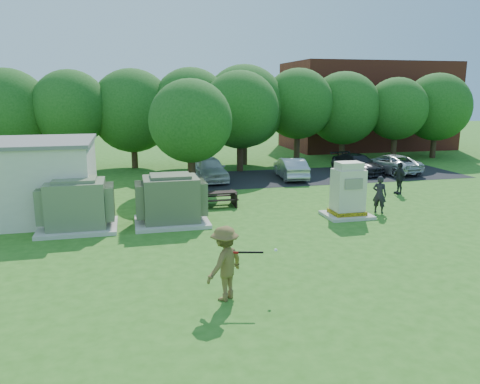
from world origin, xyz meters
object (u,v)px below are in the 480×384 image
object	(u,v)px
transformer_left	(77,206)
transformer_right	(171,201)
generator_cabinet	(348,193)
car_dark	(357,164)
picnic_table	(220,197)
car_white	(209,169)
person_by_generator	(380,194)
batter	(225,263)
person_walking_right	(399,178)
car_silver_b	(390,164)
car_silver_a	(291,168)

from	to	relation	value
transformer_left	transformer_right	xyz separation A→B (m)	(3.70, 0.00, 0.00)
generator_cabinet	car_dark	size ratio (longest dim) A/B	0.55
picnic_table	car_white	bearing A→B (deg)	84.40
transformer_left	person_by_generator	bearing A→B (deg)	-1.94
transformer_right	batter	distance (m)	7.62
transformer_left	car_dark	world-z (taller)	transformer_left
batter	person_walking_right	distance (m)	15.69
generator_cabinet	car_silver_b	bearing A→B (deg)	50.87
transformer_right	car_silver_b	distance (m)	17.74
person_walking_right	car_dark	world-z (taller)	person_walking_right
transformer_right	generator_cabinet	distance (m)	7.60
car_silver_a	transformer_right	bearing A→B (deg)	51.52
person_by_generator	car_silver_b	world-z (taller)	person_by_generator
person_by_generator	person_walking_right	xyz separation A→B (m)	(3.08, 3.37, 0.01)
transformer_right	person_walking_right	xyz separation A→B (m)	(12.34, 2.93, -0.11)
transformer_right	car_dark	xyz separation A→B (m)	(13.18, 9.24, -0.34)
generator_cabinet	person_by_generator	distance (m)	1.73
generator_cabinet	car_dark	world-z (taller)	generator_cabinet
car_white	car_silver_a	size ratio (longest dim) A/B	1.07
transformer_left	car_silver_b	size ratio (longest dim) A/B	0.66
car_white	person_by_generator	bearing A→B (deg)	-60.16
picnic_table	person_by_generator	world-z (taller)	person_by_generator
car_white	car_silver_b	size ratio (longest dim) A/B	0.95
person_by_generator	generator_cabinet	bearing A→B (deg)	52.70
person_by_generator	car_silver_a	size ratio (longest dim) A/B	0.42
picnic_table	generator_cabinet	bearing A→B (deg)	-32.23
generator_cabinet	batter	world-z (taller)	generator_cabinet
transformer_left	car_dark	size ratio (longest dim) A/B	0.69
generator_cabinet	person_by_generator	bearing A→B (deg)	9.14
person_walking_right	car_silver_b	xyz separation A→B (m)	(3.02, 5.94, -0.23)
transformer_left	person_by_generator	xyz separation A→B (m)	(12.96, -0.44, -0.12)
transformer_left	batter	bearing A→B (deg)	-59.95
car_silver_b	car_dark	bearing A→B (deg)	-20.34
generator_cabinet	picnic_table	size ratio (longest dim) A/B	1.49
transformer_left	transformer_right	world-z (taller)	same
batter	person_by_generator	distance (m)	11.16
transformer_right	picnic_table	distance (m)	3.56
car_silver_a	car_silver_b	bearing A→B (deg)	-171.08
transformer_right	person_walking_right	world-z (taller)	transformer_right
car_silver_b	person_walking_right	bearing A→B (deg)	52.34
car_white	car_silver_a	distance (m)	5.09
person_by_generator	person_walking_right	world-z (taller)	person_walking_right
person_by_generator	car_white	size ratio (longest dim) A/B	0.39
car_silver_b	batter	bearing A→B (deg)	37.57
generator_cabinet	picnic_table	world-z (taller)	generator_cabinet
person_walking_right	car_silver_b	distance (m)	6.67
person_walking_right	car_silver_a	size ratio (longest dim) A/B	0.42
picnic_table	car_white	world-z (taller)	car_white
transformer_right	car_silver_a	size ratio (longest dim) A/B	0.74
batter	car_silver_b	xyz separation A→B (m)	(14.67, 16.46, -0.37)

